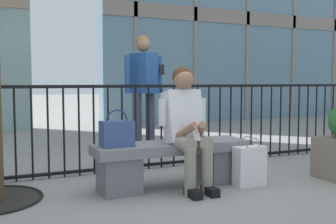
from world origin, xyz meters
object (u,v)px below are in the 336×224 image
object	(u,v)px
shopping_bag	(249,166)
handbag_on_bench	(117,133)
seated_person_with_phone	(187,123)
stone_bench	(172,160)
bystander_at_railing	(144,86)

from	to	relation	value
shopping_bag	handbag_on_bench	bearing A→B (deg)	167.36
handbag_on_bench	shopping_bag	world-z (taller)	handbag_on_bench
seated_person_with_phone	shopping_bag	size ratio (longest dim) A/B	2.41
stone_bench	bystander_at_railing	world-z (taller)	bystander_at_railing
handbag_on_bench	bystander_at_railing	size ratio (longest dim) A/B	0.21
bystander_at_railing	stone_bench	bearing A→B (deg)	-101.17
shopping_bag	bystander_at_railing	world-z (taller)	bystander_at_railing
handbag_on_bench	seated_person_with_phone	bearing A→B (deg)	-9.94
seated_person_with_phone	bystander_at_railing	distance (m)	1.82
stone_bench	handbag_on_bench	size ratio (longest dim) A/B	4.55
handbag_on_bench	shopping_bag	xyz separation A→B (m)	(1.31, -0.29, -0.37)
seated_person_with_phone	bystander_at_railing	size ratio (longest dim) A/B	0.71
stone_bench	seated_person_with_phone	distance (m)	0.41
seated_person_with_phone	stone_bench	bearing A→B (deg)	127.08
seated_person_with_phone	shopping_bag	bearing A→B (deg)	-15.47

